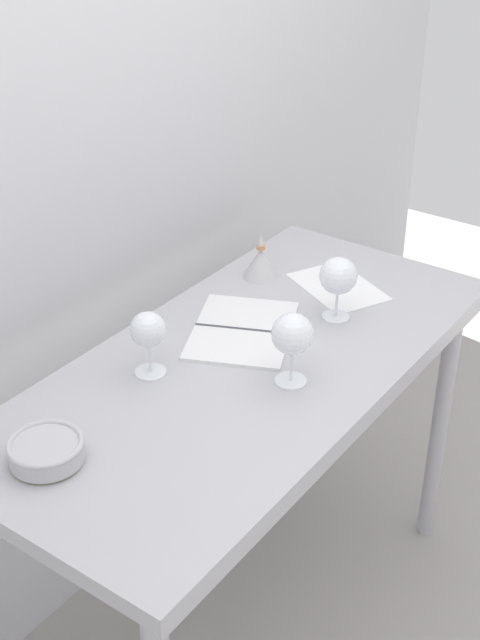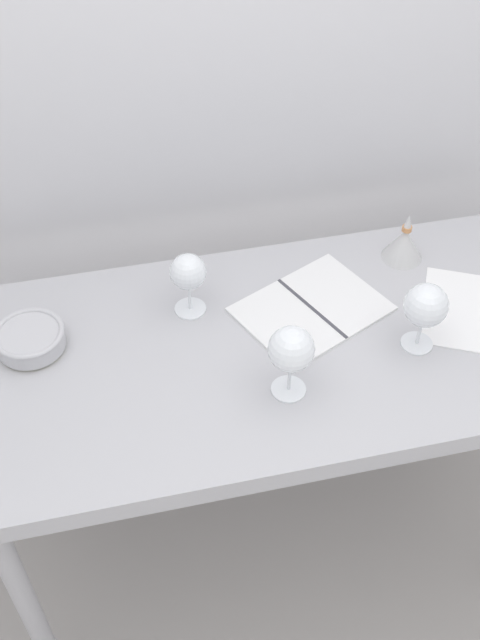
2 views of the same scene
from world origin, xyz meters
name	(u,v)px [view 1 (image 1 of 2)]	position (x,y,z in m)	size (l,w,h in m)	color
ground_plane	(244,622)	(0.00, 0.00, 0.00)	(6.00, 6.00, 0.00)	#9E9994
back_wall	(78,153)	(0.00, 0.49, 1.30)	(3.80, 0.04, 2.60)	silver
steel_counter	(247,396)	(0.00, -0.01, 0.79)	(1.40, 0.65, 0.90)	#AEAEB3
wine_glass_near_right	(338,277)	(0.29, -0.08, 1.01)	(0.09, 0.09, 0.17)	white
wine_glass_near_center	(292,336)	(-0.02, -0.14, 1.02)	(0.09, 0.09, 0.17)	white
wine_glass_far_left	(148,332)	(-0.17, 0.14, 1.01)	(0.08, 0.08, 0.16)	white
open_notebook	(242,330)	(0.09, 0.08, 0.90)	(0.39, 0.35, 0.01)	white
tasting_sheet_upper	(338,287)	(0.43, 0.00, 0.90)	(0.18, 0.26, 0.00)	white
tasting_bowl	(46,450)	(-0.53, 0.10, 0.93)	(0.15, 0.15, 0.05)	#DBCC66
decanter_funnel	(261,262)	(0.36, 0.21, 0.94)	(0.10, 0.10, 0.13)	#BBBBBB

